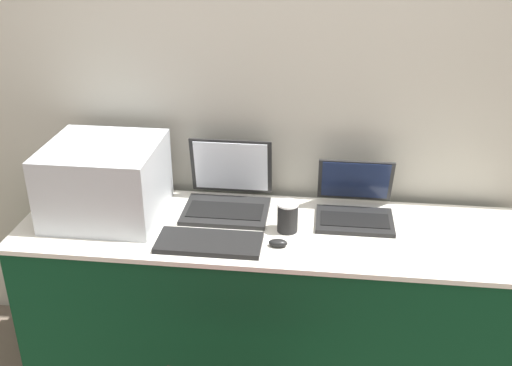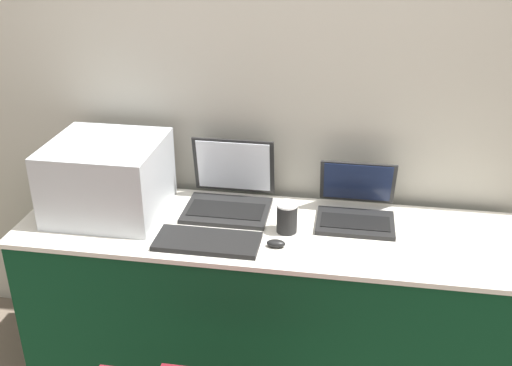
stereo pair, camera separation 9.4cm
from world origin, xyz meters
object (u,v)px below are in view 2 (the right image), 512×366
object	(u,v)px
printer	(107,175)
coffee_cup	(287,217)
laptop_left	(229,194)
laptop_right	(356,208)
external_keyboard	(207,241)
mouse	(276,243)

from	to	relation	value
printer	coffee_cup	world-z (taller)	printer
printer	coffee_cup	bearing A→B (deg)	-3.80
laptop_left	printer	bearing A→B (deg)	-165.89
laptop_right	coffee_cup	xyz separation A→B (m)	(-0.26, -0.15, 0.01)
laptop_right	external_keyboard	world-z (taller)	laptop_right
laptop_left	external_keyboard	world-z (taller)	laptop_left
printer	coffee_cup	distance (m)	0.75
laptop_left	mouse	bearing A→B (deg)	-50.96
laptop_left	coffee_cup	world-z (taller)	laptop_left
laptop_left	coffee_cup	bearing A→B (deg)	-32.91
laptop_left	coffee_cup	distance (m)	0.31
laptop_right	mouse	bearing A→B (deg)	-137.04
laptop_right	mouse	distance (m)	0.40
printer	laptop_right	world-z (taller)	printer
printer	external_keyboard	world-z (taller)	printer
laptop_left	laptop_right	distance (m)	0.53
laptop_left	external_keyboard	size ratio (longest dim) A/B	0.88
printer	external_keyboard	size ratio (longest dim) A/B	1.12
laptop_right	mouse	size ratio (longest dim) A/B	4.35
laptop_left	external_keyboard	distance (m)	0.32
printer	coffee_cup	size ratio (longest dim) A/B	3.63
laptop_right	external_keyboard	distance (m)	0.62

